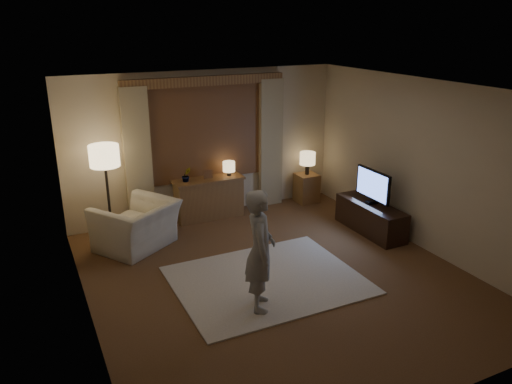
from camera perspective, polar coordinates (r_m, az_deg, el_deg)
room at (r=6.97m, az=0.70°, el=1.81°), size 5.04×5.54×2.64m
rug at (r=6.98m, az=1.29°, el=-10.03°), size 2.50×2.00×0.02m
sideboard at (r=9.00m, az=-5.40°, el=-0.82°), size 1.20×0.40×0.70m
picture_frame at (r=8.85m, az=-5.49°, el=1.92°), size 0.16×0.02×0.20m
plant at (r=8.72m, az=-7.96°, el=1.89°), size 0.17×0.13×0.30m
table_lamp_sideboard at (r=8.96m, az=-3.11°, el=2.85°), size 0.22×0.22×0.30m
floor_lamp at (r=8.08m, az=-16.90°, el=3.39°), size 0.46×0.46×1.59m
armchair at (r=8.00m, az=-13.49°, el=-3.78°), size 1.48×1.44×0.73m
side_table at (r=9.82m, az=5.79°, el=0.47°), size 0.40×0.40×0.56m
table_lamp_side at (r=9.64m, az=5.91°, el=3.77°), size 0.30×0.30×0.44m
tv_stand at (r=8.61m, az=12.95°, el=-2.88°), size 0.45×1.40×0.50m
tv at (r=8.42m, az=13.23°, el=0.73°), size 0.20×0.81×0.59m
person at (r=6.02m, az=0.47°, el=-6.69°), size 0.56×0.66×1.53m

